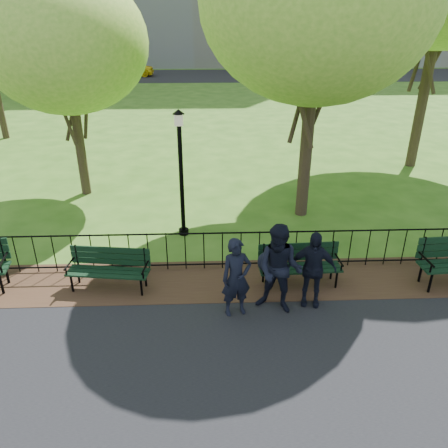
{
  "coord_description": "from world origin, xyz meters",
  "views": [
    {
      "loc": [
        -1.3,
        -6.25,
        5.09
      ],
      "look_at": [
        -0.99,
        1.5,
        1.33
      ],
      "focal_mm": 35.0,
      "sensor_mm": 36.0,
      "label": 1
    }
  ],
  "objects_px": {
    "lamppost": "(181,170)",
    "person_right": "(312,269)",
    "person_mid": "(279,270)",
    "taxi": "(129,67)",
    "park_bench_main": "(284,261)",
    "park_bench_left_a": "(109,265)",
    "tree_near_w": "(65,42)",
    "sedan_dark": "(316,66)",
    "sedan_silver": "(285,70)",
    "person_left": "(236,278)",
    "tree_near_e": "(319,1)"
  },
  "relations": [
    {
      "from": "lamppost",
      "to": "person_right",
      "type": "height_order",
      "value": "lamppost"
    },
    {
      "from": "person_mid",
      "to": "lamppost",
      "type": "bearing_deg",
      "value": 143.3
    },
    {
      "from": "taxi",
      "to": "park_bench_main",
      "type": "bearing_deg",
      "value": -167.69
    },
    {
      "from": "park_bench_left_a",
      "to": "tree_near_w",
      "type": "xyz_separation_m",
      "value": [
        -1.78,
        5.28,
        3.85
      ]
    },
    {
      "from": "park_bench_left_a",
      "to": "sedan_dark",
      "type": "xyz_separation_m",
      "value": [
        12.01,
        33.79,
        0.27
      ]
    },
    {
      "from": "sedan_silver",
      "to": "sedan_dark",
      "type": "relative_size",
      "value": 0.76
    },
    {
      "from": "sedan_silver",
      "to": "park_bench_left_a",
      "type": "bearing_deg",
      "value": 141.28
    },
    {
      "from": "park_bench_main",
      "to": "person_left",
      "type": "distance_m",
      "value": 1.35
    },
    {
      "from": "park_bench_left_a",
      "to": "sedan_dark",
      "type": "distance_m",
      "value": 35.86
    },
    {
      "from": "lamppost",
      "to": "person_right",
      "type": "bearing_deg",
      "value": -50.08
    },
    {
      "from": "lamppost",
      "to": "taxi",
      "type": "distance_m",
      "value": 31.68
    },
    {
      "from": "tree_near_e",
      "to": "person_right",
      "type": "height_order",
      "value": "tree_near_e"
    },
    {
      "from": "person_mid",
      "to": "sedan_dark",
      "type": "xyz_separation_m",
      "value": [
        8.72,
        34.69,
        -0.08
      ]
    },
    {
      "from": "park_bench_left_a",
      "to": "person_mid",
      "type": "height_order",
      "value": "person_mid"
    },
    {
      "from": "taxi",
      "to": "sedan_silver",
      "type": "relative_size",
      "value": 1.05
    },
    {
      "from": "park_bench_left_a",
      "to": "taxi",
      "type": "height_order",
      "value": "taxi"
    },
    {
      "from": "lamppost",
      "to": "person_mid",
      "type": "relative_size",
      "value": 1.79
    },
    {
      "from": "park_bench_main",
      "to": "park_bench_left_a",
      "type": "distance_m",
      "value": 3.54
    },
    {
      "from": "tree_near_w",
      "to": "taxi",
      "type": "xyz_separation_m",
      "value": [
        -2.99,
        28.12,
        -3.62
      ]
    },
    {
      "from": "person_mid",
      "to": "tree_near_w",
      "type": "bearing_deg",
      "value": 152.16
    },
    {
      "from": "person_mid",
      "to": "sedan_silver",
      "type": "bearing_deg",
      "value": 103.05
    },
    {
      "from": "person_mid",
      "to": "sedan_dark",
      "type": "relative_size",
      "value": 0.32
    },
    {
      "from": "tree_near_w",
      "to": "person_mid",
      "type": "xyz_separation_m",
      "value": [
        5.07,
        -6.18,
        -3.49
      ]
    },
    {
      "from": "sedan_dark",
      "to": "park_bench_main",
      "type": "bearing_deg",
      "value": 178.82
    },
    {
      "from": "lamppost",
      "to": "person_left",
      "type": "bearing_deg",
      "value": -71.31
    },
    {
      "from": "person_mid",
      "to": "sedan_silver",
      "type": "xyz_separation_m",
      "value": [
        5.5,
        32.06,
        -0.19
      ]
    },
    {
      "from": "person_left",
      "to": "taxi",
      "type": "distance_m",
      "value": 35.13
    },
    {
      "from": "tree_near_w",
      "to": "taxi",
      "type": "distance_m",
      "value": 28.51
    },
    {
      "from": "tree_near_w",
      "to": "person_mid",
      "type": "bearing_deg",
      "value": -50.62
    },
    {
      "from": "tree_near_e",
      "to": "person_right",
      "type": "bearing_deg",
      "value": -99.19
    },
    {
      "from": "person_right",
      "to": "taxi",
      "type": "height_order",
      "value": "person_right"
    },
    {
      "from": "park_bench_left_a",
      "to": "taxi",
      "type": "distance_m",
      "value": 33.74
    },
    {
      "from": "sedan_silver",
      "to": "sedan_dark",
      "type": "height_order",
      "value": "sedan_dark"
    },
    {
      "from": "tree_near_w",
      "to": "lamppost",
      "type": "bearing_deg",
      "value": -42.92
    },
    {
      "from": "lamppost",
      "to": "person_mid",
      "type": "height_order",
      "value": "lamppost"
    },
    {
      "from": "lamppost",
      "to": "person_mid",
      "type": "bearing_deg",
      "value": -59.48
    },
    {
      "from": "park_bench_left_a",
      "to": "lamppost",
      "type": "relative_size",
      "value": 0.54
    },
    {
      "from": "person_left",
      "to": "sedan_silver",
      "type": "height_order",
      "value": "person_left"
    },
    {
      "from": "park_bench_left_a",
      "to": "sedan_silver",
      "type": "bearing_deg",
      "value": 81.81
    },
    {
      "from": "lamppost",
      "to": "tree_near_e",
      "type": "bearing_deg",
      "value": 19.01
    },
    {
      "from": "park_bench_left_a",
      "to": "sedan_silver",
      "type": "height_order",
      "value": "sedan_silver"
    },
    {
      "from": "sedan_dark",
      "to": "tree_near_e",
      "type": "bearing_deg",
      "value": 179.17
    },
    {
      "from": "person_left",
      "to": "person_right",
      "type": "distance_m",
      "value": 1.46
    },
    {
      "from": "lamppost",
      "to": "tree_near_w",
      "type": "height_order",
      "value": "tree_near_w"
    },
    {
      "from": "park_bench_main",
      "to": "lamppost",
      "type": "bearing_deg",
      "value": 128.77
    },
    {
      "from": "park_bench_main",
      "to": "sedan_silver",
      "type": "relative_size",
      "value": 0.42
    },
    {
      "from": "person_left",
      "to": "taxi",
      "type": "height_order",
      "value": "person_left"
    },
    {
      "from": "park_bench_main",
      "to": "lamppost",
      "type": "height_order",
      "value": "lamppost"
    },
    {
      "from": "person_right",
      "to": "sedan_silver",
      "type": "xyz_separation_m",
      "value": [
        4.85,
        31.88,
        -0.08
      ]
    },
    {
      "from": "park_bench_left_a",
      "to": "person_right",
      "type": "relative_size",
      "value": 1.1
    }
  ]
}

